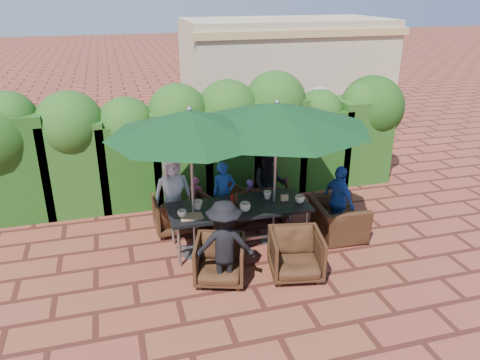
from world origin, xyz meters
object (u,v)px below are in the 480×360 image
object	(u,v)px
chair_far_right	(270,197)
chair_near_left	(220,258)
umbrella_right	(277,115)
umbrella_left	(190,123)
chair_end_right	(338,213)
chair_far_left	(175,212)
chair_far_mid	(224,205)
chair_near_right	(296,252)
dining_table	(239,210)

from	to	relation	value
chair_far_right	chair_near_left	xyz separation A→B (m)	(-1.42, -1.88, 0.00)
umbrella_right	chair_near_left	bearing A→B (deg)	-141.97
umbrella_left	chair_end_right	distance (m)	3.08
chair_far_left	umbrella_right	bearing A→B (deg)	150.19
umbrella_left	chair_near_left	size ratio (longest dim) A/B	3.43
chair_far_mid	chair_near_right	size ratio (longest dim) A/B	0.97
chair_near_right	chair_end_right	world-z (taller)	chair_end_right
chair_near_left	chair_near_right	distance (m)	1.14
umbrella_left	chair_near_left	bearing A→B (deg)	-74.61
chair_far_left	chair_far_right	bearing A→B (deg)	-177.06
chair_far_left	dining_table	bearing A→B (deg)	136.09
chair_far_left	chair_end_right	world-z (taller)	chair_end_right
chair_far_right	chair_near_right	world-z (taller)	chair_near_right
chair_near_right	chair_end_right	size ratio (longest dim) A/B	0.80
chair_far_left	chair_far_mid	xyz separation A→B (m)	(0.90, 0.01, 0.01)
chair_far_left	chair_far_right	world-z (taller)	chair_far_left
dining_table	chair_near_left	world-z (taller)	dining_table
dining_table	chair_far_mid	world-z (taller)	chair_far_mid
umbrella_left	chair_far_mid	distance (m)	2.17
umbrella_right	chair_near_right	bearing A→B (deg)	-91.15
chair_near_left	chair_end_right	distance (m)	2.42
chair_far_mid	chair_far_right	xyz separation A→B (m)	(0.94, 0.14, -0.01)
chair_far_mid	chair_near_left	xyz separation A→B (m)	(-0.49, -1.74, -0.01)
chair_far_mid	chair_far_right	bearing A→B (deg)	168.87
chair_far_left	chair_far_right	size ratio (longest dim) A/B	1.00
dining_table	chair_far_mid	xyz separation A→B (m)	(-0.05, 0.87, -0.30)
umbrella_right	chair_near_right	distance (m)	2.12
umbrella_left	chair_near_left	distance (m)	2.03
umbrella_left	chair_near_left	world-z (taller)	umbrella_left
umbrella_left	chair_end_right	bearing A→B (deg)	-0.86
dining_table	umbrella_right	size ratio (longest dim) A/B	0.77
umbrella_left	chair_far_right	xyz separation A→B (m)	(1.65, 1.06, -1.85)
chair_far_right	chair_near_right	xyz separation A→B (m)	(-0.30, -2.06, 0.02)
chair_far_right	chair_near_left	world-z (taller)	chair_near_left
umbrella_left	chair_end_right	world-z (taller)	umbrella_left
chair_far_right	chair_near_left	distance (m)	2.36
dining_table	umbrella_left	size ratio (longest dim) A/B	0.91
dining_table	umbrella_left	distance (m)	1.71
dining_table	umbrella_right	distance (m)	1.66
umbrella_left	chair_far_mid	bearing A→B (deg)	52.29
chair_far_mid	chair_end_right	distance (m)	2.04
chair_far_left	chair_far_right	distance (m)	1.84
chair_far_mid	chair_near_right	bearing A→B (deg)	88.72
chair_far_right	chair_end_right	xyz separation A→B (m)	(0.86, -1.10, 0.06)
umbrella_right	chair_far_right	distance (m)	2.11
umbrella_right	chair_far_mid	bearing A→B (deg)	128.20
dining_table	umbrella_right	bearing A→B (deg)	2.23
chair_far_left	chair_near_left	xyz separation A→B (m)	(0.42, -1.73, 0.00)
dining_table	chair_near_right	size ratio (longest dim) A/B	2.97
chair_near_left	chair_near_right	bearing A→B (deg)	9.22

